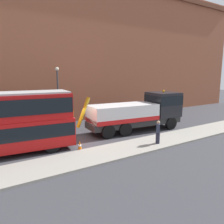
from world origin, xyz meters
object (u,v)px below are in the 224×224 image
Objects in this scene: recovery_tow_truck at (140,112)px; pedestrian_bystander at (158,132)px; street_lamp at (58,92)px; traffic_cone_near_bus at (80,146)px.

recovery_tow_truck is 4.56m from pedestrian_bystander.
traffic_cone_near_bus is at bearing -99.27° from street_lamp.
pedestrian_bystander is (-1.72, -4.16, -0.77)m from recovery_tow_truck.
traffic_cone_near_bus is 8.12m from street_lamp.
pedestrian_bystander is 10.59m from street_lamp.
pedestrian_bystander is at bearing -106.57° from recovery_tow_truck.
pedestrian_bystander is 2.38× the size of traffic_cone_near_bus.
traffic_cone_near_bus is (-7.05, -2.13, -1.42)m from recovery_tow_truck.
recovery_tow_truck is 14.22× the size of traffic_cone_near_bus.
traffic_cone_near_bus is at bearing -157.33° from recovery_tow_truck.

